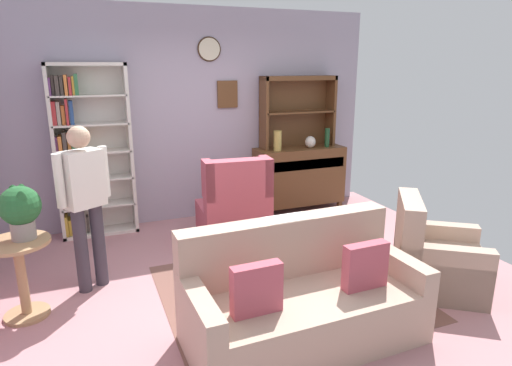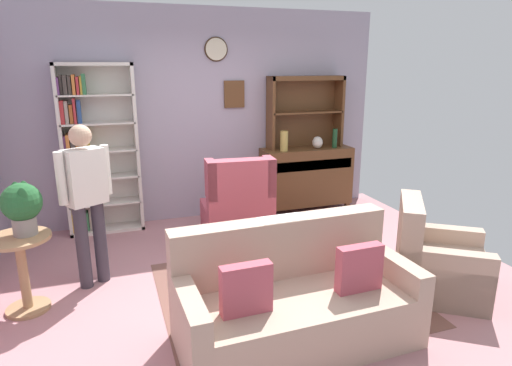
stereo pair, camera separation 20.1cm
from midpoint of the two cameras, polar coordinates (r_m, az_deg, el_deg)
The scene contains 17 objects.
ground_plane at distance 4.45m, azimuth -1.57°, elevation -12.79°, with size 5.40×4.60×0.02m, color #B27A7F.
wall_back at distance 6.01m, azimuth -8.78°, elevation 8.62°, with size 5.00×0.09×2.80m.
area_rug at distance 4.27m, azimuth 2.46°, elevation -13.91°, with size 2.24×1.99×0.01m, color brown.
bookshelf at distance 5.72m, azimuth -22.10°, elevation 3.90°, with size 0.90×0.30×2.10m.
sideboard at distance 6.41m, azimuth 4.74°, elevation 0.99°, with size 1.30×0.45×0.92m.
sideboard_hutch at distance 6.33m, azimuth 4.50°, elevation 10.48°, with size 1.10×0.26×1.00m.
vase_tall at distance 6.06m, azimuth 1.87°, elevation 5.52°, with size 0.11×0.11×0.28m, color tan.
vase_round at distance 6.30m, azimuth 6.17°, elevation 5.33°, with size 0.15×0.15×0.17m, color beige.
bottle_wine at distance 6.40m, azimuth 8.35°, elevation 5.87°, with size 0.07×0.07×0.27m, color #194223.
couch_floral at distance 3.51m, azimuth 4.19°, elevation -15.08°, with size 1.82×0.90×0.90m.
armchair_floral at distance 4.50m, azimuth 20.97°, elevation -9.32°, with size 1.07×1.06×0.88m.
wingback_chair at distance 5.26m, azimuth -3.94°, elevation -3.62°, with size 0.84×0.86×1.05m.
plant_stand at distance 4.24m, azimuth -29.51°, elevation -9.90°, with size 0.52×0.52×0.69m.
potted_plant_large at distance 4.09m, azimuth -29.59°, elevation -2.89°, with size 0.32×0.32×0.45m.
person_reading at distance 4.32m, azimuth -22.63°, elevation -1.71°, with size 0.49×0.34×1.56m.
coffee_table at distance 4.18m, azimuth -1.67°, elevation -9.20°, with size 0.80×0.50×0.42m.
book_stack at distance 4.20m, azimuth -2.09°, elevation -7.24°, with size 0.19×0.14×0.11m.
Camera 1 is at (-1.44, -3.65, 2.08)m, focal length 30.74 mm.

